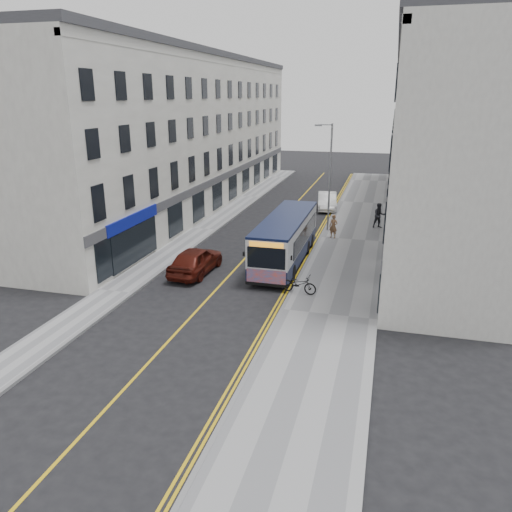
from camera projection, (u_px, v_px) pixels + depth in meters
The scene contains 17 objects.
ground at pixel (212, 294), 26.14m from camera, with size 140.00×140.00×0.00m, color black.
pavement_east at pixel (352, 240), 35.60m from camera, with size 4.50×64.00×0.12m, color gray.
pavement_west at pixel (204, 229), 38.38m from camera, with size 2.00×64.00×0.12m, color gray.
kerb_east at pixel (320, 238), 36.15m from camera, with size 0.18×64.00×0.13m, color slate.
kerb_west at pixel (216, 230), 38.13m from camera, with size 0.18×64.00×0.13m, color slate.
road_centre_line at pixel (267, 235), 37.16m from camera, with size 0.12×64.00×0.01m, color gold.
road_dbl_yellow_inner at pixel (314, 238), 36.28m from camera, with size 0.10×64.00×0.01m, color gold.
road_dbl_yellow_outer at pixel (317, 238), 36.23m from camera, with size 0.10×64.00×0.01m, color gold.
terrace_east at pixel (431, 139), 40.59m from camera, with size 6.00×46.00×13.00m, color silver.
terrace_west at pixel (196, 134), 45.64m from camera, with size 6.00×46.00×13.00m, color white.
streetlamp at pixel (329, 174), 36.62m from camera, with size 1.32×0.18×8.00m.
city_bus at pixel (286, 238), 30.58m from camera, with size 2.34×9.98×2.90m.
bicycle at pixel (299, 284), 25.78m from camera, with size 0.66×1.90×1.00m, color black.
pedestrian_near at pixel (333, 226), 35.69m from camera, with size 0.62×0.40×1.69m, color brown.
pedestrian_far at pixel (379, 216), 38.33m from camera, with size 0.94×0.73×1.93m, color black.
car_white at pixel (327, 201), 45.13m from camera, with size 1.61×4.62×1.52m, color silver.
car_maroon at pixel (196, 260), 28.91m from camera, with size 1.87×4.65×1.59m, color #4B130C.
Camera 1 is at (8.51, -22.83, 9.95)m, focal length 35.00 mm.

